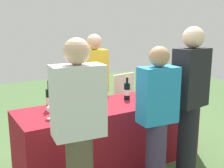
# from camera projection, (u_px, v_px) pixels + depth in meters

# --- Properties ---
(ground_plane) EXTENTS (12.00, 12.00, 0.00)m
(ground_plane) POSITION_uv_depth(u_px,v_px,m) (112.00, 163.00, 3.54)
(ground_plane) COLOR #476638
(tasting_table) EXTENTS (2.32, 0.76, 0.80)m
(tasting_table) POSITION_uv_depth(u_px,v_px,m) (112.00, 134.00, 3.46)
(tasting_table) COLOR maroon
(tasting_table) RESTS_ON ground_plane
(wine_bottle_0) EXTENTS (0.08, 0.08, 0.34)m
(wine_bottle_0) POSITION_uv_depth(u_px,v_px,m) (49.00, 99.00, 3.13)
(wine_bottle_0) COLOR black
(wine_bottle_0) RESTS_ON tasting_table
(wine_bottle_1) EXTENTS (0.08, 0.08, 0.33)m
(wine_bottle_1) POSITION_uv_depth(u_px,v_px,m) (77.00, 97.00, 3.20)
(wine_bottle_1) COLOR black
(wine_bottle_1) RESTS_ON tasting_table
(wine_bottle_2) EXTENTS (0.07, 0.07, 0.32)m
(wine_bottle_2) POSITION_uv_depth(u_px,v_px,m) (82.00, 96.00, 3.28)
(wine_bottle_2) COLOR black
(wine_bottle_2) RESTS_ON tasting_table
(wine_bottle_3) EXTENTS (0.07, 0.07, 0.32)m
(wine_bottle_3) POSITION_uv_depth(u_px,v_px,m) (90.00, 94.00, 3.37)
(wine_bottle_3) COLOR black
(wine_bottle_3) RESTS_ON tasting_table
(wine_bottle_4) EXTENTS (0.08, 0.08, 0.31)m
(wine_bottle_4) POSITION_uv_depth(u_px,v_px,m) (127.00, 91.00, 3.56)
(wine_bottle_4) COLOR black
(wine_bottle_4) RESTS_ON tasting_table
(wine_bottle_5) EXTENTS (0.07, 0.07, 0.32)m
(wine_bottle_5) POSITION_uv_depth(u_px,v_px,m) (153.00, 85.00, 3.92)
(wine_bottle_5) COLOR black
(wine_bottle_5) RESTS_ON tasting_table
(wine_glass_0) EXTENTS (0.07, 0.07, 0.14)m
(wine_glass_0) POSITION_uv_depth(u_px,v_px,m) (50.00, 109.00, 2.82)
(wine_glass_0) COLOR silver
(wine_glass_0) RESTS_ON tasting_table
(wine_glass_1) EXTENTS (0.07, 0.07, 0.13)m
(wine_glass_1) POSITION_uv_depth(u_px,v_px,m) (67.00, 108.00, 2.90)
(wine_glass_1) COLOR silver
(wine_glass_1) RESTS_ON tasting_table
(wine_glass_2) EXTENTS (0.07, 0.07, 0.14)m
(wine_glass_2) POSITION_uv_depth(u_px,v_px,m) (80.00, 104.00, 3.01)
(wine_glass_2) COLOR silver
(wine_glass_2) RESTS_ON tasting_table
(wine_glass_3) EXTENTS (0.06, 0.06, 0.14)m
(wine_glass_3) POSITION_uv_depth(u_px,v_px,m) (97.00, 100.00, 3.18)
(wine_glass_3) COLOR silver
(wine_glass_3) RESTS_ON tasting_table
(wine_glass_4) EXTENTS (0.07, 0.07, 0.14)m
(wine_glass_4) POSITION_uv_depth(u_px,v_px,m) (139.00, 97.00, 3.34)
(wine_glass_4) COLOR silver
(wine_glass_4) RESTS_ON tasting_table
(server_pouring) EXTENTS (0.38, 0.24, 1.63)m
(server_pouring) POSITION_uv_depth(u_px,v_px,m) (95.00, 85.00, 3.96)
(server_pouring) COLOR #3F3351
(server_pouring) RESTS_ON ground_plane
(guest_0) EXTENTS (0.46, 0.29, 1.65)m
(guest_0) POSITION_uv_depth(u_px,v_px,m) (79.00, 128.00, 2.34)
(guest_0) COLOR brown
(guest_0) RESTS_ON ground_plane
(guest_1) EXTENTS (0.42, 0.26, 1.55)m
(guest_1) POSITION_uv_depth(u_px,v_px,m) (157.00, 116.00, 2.81)
(guest_1) COLOR #3F3351
(guest_1) RESTS_ON ground_plane
(guest_2) EXTENTS (0.44, 0.29, 1.73)m
(guest_2) POSITION_uv_depth(u_px,v_px,m) (190.00, 99.00, 3.06)
(guest_2) COLOR black
(guest_2) RESTS_ON ground_plane
(menu_board) EXTENTS (0.46, 0.12, 0.95)m
(menu_board) POSITION_uv_depth(u_px,v_px,m) (124.00, 101.00, 4.68)
(menu_board) COLOR white
(menu_board) RESTS_ON ground_plane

